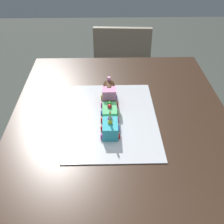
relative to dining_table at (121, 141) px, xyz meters
name	(u,v)px	position (x,y,z in m)	size (l,w,h in m)	color
dining_table	(121,141)	(0.00, 0.00, 0.00)	(1.40, 1.00, 0.74)	#382316
chair	(122,72)	(-1.03, 0.06, -0.16)	(0.43, 0.43, 0.86)	gray
cake_board	(112,118)	(-0.03, -0.04, 0.11)	(0.60, 0.40, 0.00)	silver
cake_locomotive	(109,94)	(-0.16, -0.05, 0.16)	(0.14, 0.08, 0.12)	#472816
cake_car_hopper_mint_green	(110,113)	(-0.03, -0.05, 0.14)	(0.10, 0.08, 0.07)	#59CC7A
cake_car_tanker_turquoise	(110,129)	(0.09, -0.05, 0.14)	(0.10, 0.08, 0.07)	#38B7C6
birthday_candle	(110,116)	(0.09, -0.05, 0.21)	(0.01, 0.01, 0.05)	#66D872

